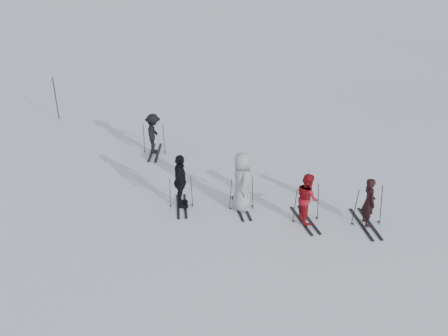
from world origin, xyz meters
name	(u,v)px	position (x,y,z in m)	size (l,w,h in m)	color
ground	(237,208)	(0.00, 0.00, 0.00)	(120.00, 120.00, 0.00)	silver
skier_near_dark	(369,203)	(3.21, -2.54, 0.79)	(0.58, 0.38, 1.58)	black
skier_red	(307,198)	(1.62, -1.58, 0.81)	(0.79, 0.61, 1.62)	#A2121A
skier_grey	(242,182)	(0.12, -0.10, 0.99)	(0.97, 0.63, 1.98)	#9FA4A8
skier_uphill_left	(180,182)	(-1.62, 0.83, 0.92)	(1.08, 0.45, 1.84)	black
skier_uphill_far	(154,134)	(-1.17, 5.11, 0.81)	(1.05, 0.60, 1.63)	black
skis_near_dark	(368,206)	(3.21, -2.54, 0.68)	(0.98, 1.86, 1.36)	black
skis_red	(307,203)	(1.62, -1.58, 0.63)	(0.92, 1.73, 1.26)	black
skis_grey	(242,193)	(0.12, -0.10, 0.59)	(0.86, 1.63, 1.19)	black
skis_uphill_left	(181,192)	(-1.62, 0.83, 0.57)	(0.83, 1.57, 1.14)	black
skis_uphill_far	(154,138)	(-1.17, 5.11, 0.65)	(0.94, 1.77, 1.29)	black
piste_marker	(56,99)	(-4.11, 10.51, 1.00)	(0.04, 0.04, 2.00)	black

